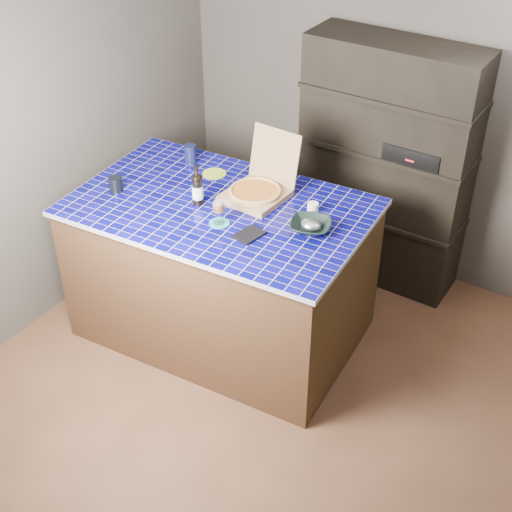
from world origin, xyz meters
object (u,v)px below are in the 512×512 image
Objects in this scene: kitchen_island at (222,270)px; pizza_box at (257,190)px; mead_bottle at (198,189)px; bowl at (311,226)px; dvd_case at (249,235)px; wine_glass at (219,207)px.

pizza_box is (0.14, 0.21, 0.56)m from kitchen_island.
pizza_box reaches higher than mead_bottle.
kitchen_island is 0.81m from bowl.
pizza_box is 0.49m from bowl.
dvd_case is (0.20, -0.40, -0.05)m from pizza_box.
mead_bottle is 0.49m from dvd_case.
wine_glass is (0.12, -0.17, 0.62)m from kitchen_island.
dvd_case reaches higher than kitchen_island.
wine_glass is (-0.02, -0.38, 0.06)m from pizza_box.
kitchen_island is 11.64× the size of wine_glass.
pizza_box is at bearing 45.33° from mead_bottle.
bowl is (0.73, 0.12, -0.08)m from mead_bottle.
kitchen_island is 0.65m from wine_glass.
wine_glass is 0.95× the size of dvd_case.
pizza_box is 2.58× the size of dvd_case.
dvd_case is 0.37m from bowl.
kitchen_island is 8.00× the size of bowl.
mead_bottle is at bearing 154.71° from wine_glass.
kitchen_island is at bearing 160.86° from dvd_case.
bowl is at bearing 9.05° from mead_bottle.
kitchen_island is 0.62m from mead_bottle.
mead_bottle reaches higher than bowl.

